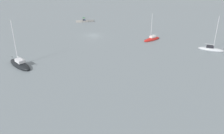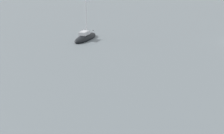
% 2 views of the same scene
% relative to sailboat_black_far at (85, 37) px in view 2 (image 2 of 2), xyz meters
% --- Properties ---
extents(sailboat_black_far, '(6.24, 8.23, 10.28)m').
position_rel_sailboat_black_far_xyz_m(sailboat_black_far, '(0.00, 0.00, 0.00)').
color(sailboat_black_far, black).
rests_on(sailboat_black_far, ground_plane).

